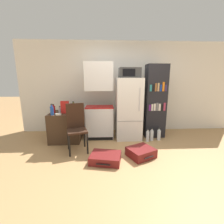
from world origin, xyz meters
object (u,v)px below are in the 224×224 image
Objects in this scene: bottle_blue_soda at (52,110)px; side_table at (66,126)px; cereal_box at (65,107)px; water_bottle_middle at (152,135)px; chair at (76,124)px; bookshelf at (155,102)px; suitcase_large_flat at (106,158)px; suitcase_small_flat at (141,152)px; bowl at (58,114)px; kitchen_hutch at (99,104)px; bottle_clear_short at (60,110)px; water_bottle_back at (148,136)px; bottle_milk_white at (65,108)px; microwave at (129,73)px; bottle_ketchup_red at (54,109)px; water_bottle_front at (159,135)px; refrigerator at (129,109)px; bottle_olive_oil at (73,107)px.

side_table is at bearing 49.95° from bottle_blue_soda.
cereal_box is 2.29m from water_bottle_middle.
cereal_box is at bearing 107.98° from chair.
bookshelf is 2.08m from suitcase_large_flat.
bookshelf is 1.57m from suitcase_small_flat.
kitchen_hutch is at bearing 23.46° from bowl.
bottle_clear_short reaches higher than water_bottle_middle.
water_bottle_back is at bearing -6.01° from side_table.
chair is (-0.49, -0.72, -0.31)m from kitchen_hutch.
bottle_milk_white is at bearing 102.19° from side_table.
kitchen_hutch is 1.10m from microwave.
microwave is at bearing 10.86° from chair.
suitcase_small_flat is at bearing -32.90° from chair.
bookshelf is 2.41m from bottle_milk_white.
bottle_milk_white is at bearing 178.08° from bookshelf.
bottle_ketchup_red is 0.65× the size of water_bottle_front.
water_bottle_back is (-0.12, -0.05, -0.00)m from water_bottle_middle.
bookshelf is at bearing 8.27° from microwave.
suitcase_large_flat is at bearing -135.78° from bookshelf.
water_bottle_back is (0.35, 0.76, 0.05)m from suitcase_small_flat.
refrigerator is 5.26× the size of cereal_box.
bowl reaches higher than suitcase_large_flat.
bottle_blue_soda is at bearing 179.85° from bowl.
bottle_milk_white is at bearing 53.59° from bottle_ketchup_red.
bowl is 0.13× the size of chair.
bowl is 0.21× the size of suitcase_large_flat.
side_table is 1.54m from suitcase_large_flat.
side_table is 3.90× the size of bottle_milk_white.
kitchen_hutch reaches higher than water_bottle_middle.
kitchen_hutch is at bearing 175.07° from microwave.
chair is (0.20, -0.79, -0.23)m from bottle_olive_oil.
bottle_ketchup_red is at bearing -126.41° from bottle_milk_white.
refrigerator is at bearing -4.82° from kitchen_hutch.
cereal_box reaches higher than bottle_ketchup_red.
refrigerator is 4.67× the size of water_bottle_middle.
suitcase_large_flat is at bearing -38.27° from bowl.
water_bottle_back is at bearing -32.38° from refrigerator.
bottle_olive_oil reaches higher than bowl.
cereal_box is at bearing 37.06° from bottle_blue_soda.
microwave is at bearing 2.58° from bottle_clear_short.
bottle_olive_oil is 0.73× the size of water_bottle_middle.
water_bottle_front is 0.32m from water_bottle_back.
bottle_clear_short is at bearing 153.80° from cereal_box.
bottle_olive_oil is at bearing 29.20° from bottle_ketchup_red.
bowl is 0.45× the size of cereal_box.
chair is 1.62× the size of suitcase_large_flat.
bookshelf reaches higher than water_bottle_middle.
side_table is 2.21× the size of water_bottle_back.
water_bottle_front is (2.62, 0.13, -0.70)m from bottle_blue_soda.
bottle_olive_oil is 2.35m from water_bottle_front.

